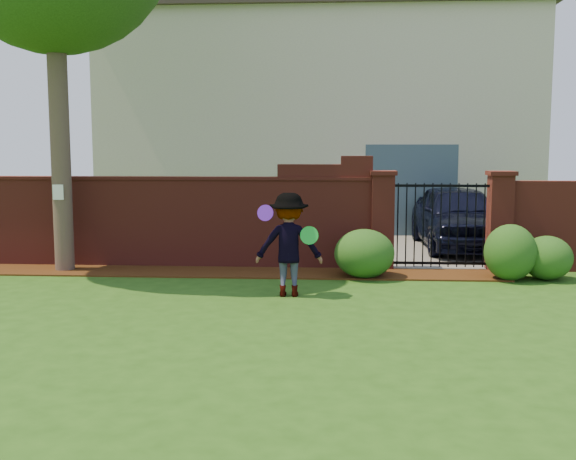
# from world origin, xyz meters

# --- Properties ---
(ground) EXTENTS (80.00, 80.00, 0.01)m
(ground) POSITION_xyz_m (0.00, 0.00, -0.01)
(ground) COLOR #234C13
(ground) RESTS_ON ground
(mulch_bed) EXTENTS (11.10, 1.08, 0.03)m
(mulch_bed) POSITION_xyz_m (-0.95, 3.34, 0.01)
(mulch_bed) COLOR #351B09
(mulch_bed) RESTS_ON ground
(brick_wall) EXTENTS (8.70, 0.31, 2.16)m
(brick_wall) POSITION_xyz_m (-2.01, 4.00, 0.93)
(brick_wall) COLOR maroon
(brick_wall) RESTS_ON ground
(pillar_left) EXTENTS (0.50, 0.50, 1.88)m
(pillar_left) POSITION_xyz_m (2.40, 4.00, 0.96)
(pillar_left) COLOR maroon
(pillar_left) RESTS_ON ground
(pillar_right) EXTENTS (0.50, 0.50, 1.88)m
(pillar_right) POSITION_xyz_m (4.60, 4.00, 0.96)
(pillar_right) COLOR maroon
(pillar_right) RESTS_ON ground
(iron_gate) EXTENTS (1.78, 0.03, 1.60)m
(iron_gate) POSITION_xyz_m (3.50, 4.00, 0.85)
(iron_gate) COLOR black
(iron_gate) RESTS_ON ground
(driveway) EXTENTS (3.20, 8.00, 0.01)m
(driveway) POSITION_xyz_m (3.50, 8.00, 0.01)
(driveway) COLOR slate
(driveway) RESTS_ON ground
(house) EXTENTS (12.40, 6.40, 6.30)m
(house) POSITION_xyz_m (1.00, 12.00, 3.16)
(house) COLOR beige
(house) RESTS_ON ground
(car) EXTENTS (1.81, 4.36, 1.48)m
(car) POSITION_xyz_m (4.34, 6.59, 0.74)
(car) COLOR black
(car) RESTS_ON ground
(paper_notice) EXTENTS (0.20, 0.01, 0.28)m
(paper_notice) POSITION_xyz_m (-3.60, 3.21, 1.50)
(paper_notice) COLOR white
(paper_notice) RESTS_ON tree
(shrub_left) EXTENTS (1.07, 1.07, 0.88)m
(shrub_left) POSITION_xyz_m (2.02, 3.04, 0.44)
(shrub_left) COLOR #164916
(shrub_left) RESTS_ON ground
(shrub_middle) EXTENTS (0.90, 0.90, 0.99)m
(shrub_middle) POSITION_xyz_m (4.55, 2.97, 0.50)
(shrub_middle) COLOR #164916
(shrub_middle) RESTS_ON ground
(shrub_right) EXTENTS (0.88, 0.88, 0.78)m
(shrub_right) POSITION_xyz_m (5.22, 3.08, 0.39)
(shrub_right) COLOR #164916
(shrub_right) RESTS_ON ground
(man) EXTENTS (1.06, 0.63, 1.62)m
(man) POSITION_xyz_m (0.77, 1.45, 0.81)
(man) COLOR gray
(man) RESTS_ON ground
(frisbee_purple) EXTENTS (0.26, 0.10, 0.25)m
(frisbee_purple) POSITION_xyz_m (0.42, 1.33, 1.32)
(frisbee_purple) COLOR #621FC5
(frisbee_purple) RESTS_ON man
(frisbee_green) EXTENTS (0.29, 0.11, 0.28)m
(frisbee_green) POSITION_xyz_m (1.10, 1.31, 0.98)
(frisbee_green) COLOR green
(frisbee_green) RESTS_ON man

